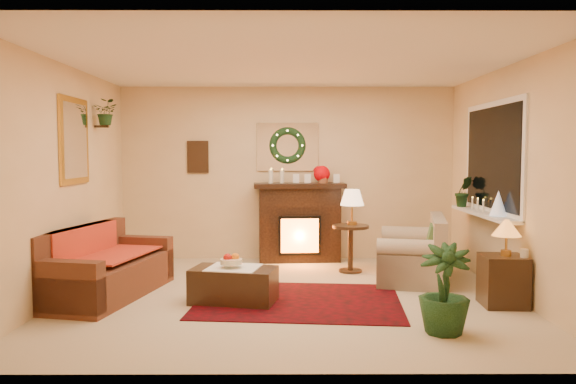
{
  "coord_description": "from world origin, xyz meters",
  "views": [
    {
      "loc": [
        -0.03,
        -6.23,
        1.61
      ],
      "look_at": [
        0.0,
        0.35,
        1.15
      ],
      "focal_mm": 35.0,
      "sensor_mm": 36.0,
      "label": 1
    }
  ],
  "objects_px": {
    "coffee_table": "(234,283)",
    "loveseat": "(412,246)",
    "fireplace": "(299,224)",
    "end_table_square": "(503,280)",
    "sofa": "(107,258)",
    "side_table_round": "(350,248)"
  },
  "relations": [
    {
      "from": "fireplace",
      "to": "loveseat",
      "type": "height_order",
      "value": "fireplace"
    },
    {
      "from": "coffee_table",
      "to": "side_table_round",
      "type": "bearing_deg",
      "value": 58.72
    },
    {
      "from": "coffee_table",
      "to": "fireplace",
      "type": "bearing_deg",
      "value": 83.4
    },
    {
      "from": "sofa",
      "to": "end_table_square",
      "type": "bearing_deg",
      "value": 6.41
    },
    {
      "from": "sofa",
      "to": "end_table_square",
      "type": "height_order",
      "value": "sofa"
    },
    {
      "from": "loveseat",
      "to": "side_table_round",
      "type": "distance_m",
      "value": 0.85
    },
    {
      "from": "sofa",
      "to": "fireplace",
      "type": "relative_size",
      "value": 1.53
    },
    {
      "from": "loveseat",
      "to": "side_table_round",
      "type": "height_order",
      "value": "loveseat"
    },
    {
      "from": "sofa",
      "to": "loveseat",
      "type": "xyz_separation_m",
      "value": [
        3.61,
        0.86,
        -0.01
      ]
    },
    {
      "from": "sofa",
      "to": "fireplace",
      "type": "distance_m",
      "value": 3.01
    },
    {
      "from": "sofa",
      "to": "coffee_table",
      "type": "bearing_deg",
      "value": 1.3
    },
    {
      "from": "sofa",
      "to": "coffee_table",
      "type": "relative_size",
      "value": 2.04
    },
    {
      "from": "fireplace",
      "to": "end_table_square",
      "type": "height_order",
      "value": "fireplace"
    },
    {
      "from": "loveseat",
      "to": "end_table_square",
      "type": "distance_m",
      "value": 1.45
    },
    {
      "from": "coffee_table",
      "to": "loveseat",
      "type": "bearing_deg",
      "value": 39.16
    },
    {
      "from": "sofa",
      "to": "end_table_square",
      "type": "relative_size",
      "value": 3.4
    },
    {
      "from": "fireplace",
      "to": "loveseat",
      "type": "xyz_separation_m",
      "value": [
        1.4,
        -1.19,
        -0.13
      ]
    },
    {
      "from": "fireplace",
      "to": "side_table_round",
      "type": "bearing_deg",
      "value": -52.81
    },
    {
      "from": "sofa",
      "to": "coffee_table",
      "type": "distance_m",
      "value": 1.48
    },
    {
      "from": "fireplace",
      "to": "coffee_table",
      "type": "bearing_deg",
      "value": -111.94
    },
    {
      "from": "side_table_round",
      "to": "loveseat",
      "type": "bearing_deg",
      "value": -29.58
    },
    {
      "from": "fireplace",
      "to": "end_table_square",
      "type": "bearing_deg",
      "value": -53.53
    }
  ]
}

